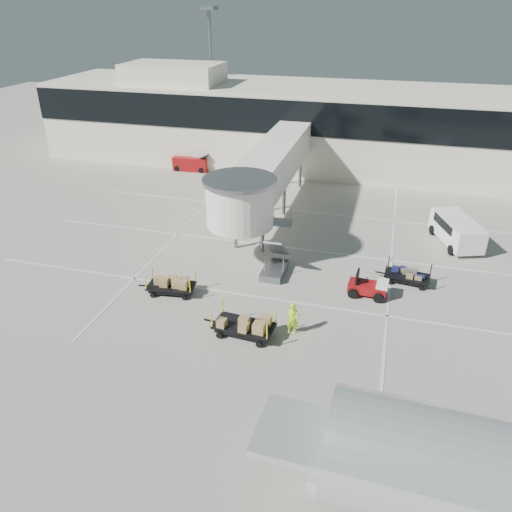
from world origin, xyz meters
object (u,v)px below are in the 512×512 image
(baggage_tug, at_px, (369,287))
(minivan, at_px, (456,228))
(belt_loader, at_px, (191,163))
(box_cart_far, at_px, (172,286))
(box_cart_near, at_px, (243,326))
(ground_worker, at_px, (293,319))
(suitcase_cart, at_px, (406,276))

(baggage_tug, distance_m, minivan, 10.69)
(belt_loader, bearing_deg, baggage_tug, -48.30)
(minivan, bearing_deg, box_cart_far, -164.92)
(baggage_tug, bearing_deg, box_cart_near, -132.89)
(box_cart_near, height_order, ground_worker, ground_worker)
(baggage_tug, xyz_separation_m, ground_worker, (-3.69, -5.01, 0.37))
(ground_worker, bearing_deg, box_cart_near, -169.79)
(suitcase_cart, bearing_deg, box_cart_near, -129.55)
(baggage_tug, relative_size, suitcase_cart, 0.70)
(ground_worker, xyz_separation_m, minivan, (9.26, 14.11, 0.23))
(suitcase_cart, bearing_deg, belt_loader, 147.52)
(baggage_tug, bearing_deg, suitcase_cart, 48.63)
(baggage_tug, relative_size, belt_loader, 0.61)
(baggage_tug, xyz_separation_m, minivan, (5.57, 9.10, 0.60))
(box_cart_near, xyz_separation_m, ground_worker, (2.54, 0.85, 0.36))
(baggage_tug, relative_size, minivan, 0.44)
(belt_loader, bearing_deg, suitcase_cart, -42.01)
(box_cart_far, distance_m, belt_loader, 24.38)
(box_cart_near, height_order, belt_loader, belt_loader)
(suitcase_cart, relative_size, minivan, 0.63)
(baggage_tug, xyz_separation_m, box_cart_near, (-6.22, -5.86, 0.01))
(minivan, bearing_deg, ground_worker, -143.34)
(baggage_tug, distance_m, ground_worker, 6.23)
(suitcase_cart, distance_m, minivan, 7.73)
(box_cart_far, bearing_deg, box_cart_near, -34.97)
(belt_loader, bearing_deg, ground_worker, -60.24)
(baggage_tug, distance_m, suitcase_cart, 3.09)
(box_cart_far, distance_m, ground_worker, 8.21)
(box_cart_near, height_order, minivan, minivan)
(box_cart_near, distance_m, ground_worker, 2.70)
(baggage_tug, bearing_deg, ground_worker, -122.51)
(baggage_tug, height_order, suitcase_cart, baggage_tug)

